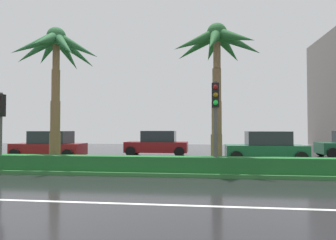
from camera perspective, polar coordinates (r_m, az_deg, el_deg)
ground_plane at (r=14.67m, az=-5.93°, el=-9.20°), size 90.00×42.00×0.10m
near_lane_divider_stripe at (r=8.08m, az=-17.34°, el=-14.95°), size 81.00×0.14×0.01m
median_strip at (r=13.68m, az=-6.86°, el=-9.21°), size 85.50×4.00×0.15m
median_hedge at (r=12.29m, az=-8.42°, el=-8.30°), size 76.50×0.70×0.60m
palm_tree_mid_left at (r=15.50m, az=-20.84°, el=11.46°), size 4.33×4.37×6.63m
palm_tree_centre_left at (r=13.56m, az=9.46°, el=12.59°), size 4.08×4.06×6.41m
traffic_signal_median_left at (r=14.51m, az=-29.78°, el=0.63°), size 0.28×0.43×3.27m
traffic_signal_median_right at (r=11.69m, az=9.18°, el=2.00°), size 0.28×0.43×3.58m
car_in_traffic_leading at (r=19.65m, az=-21.96°, el=-4.62°), size 4.30×2.02×1.72m
car_in_traffic_second at (r=20.58m, az=-2.07°, el=-4.60°), size 4.30×2.02×1.72m
car_in_traffic_third at (r=17.28m, az=18.44°, el=-5.07°), size 4.30×2.02×1.72m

